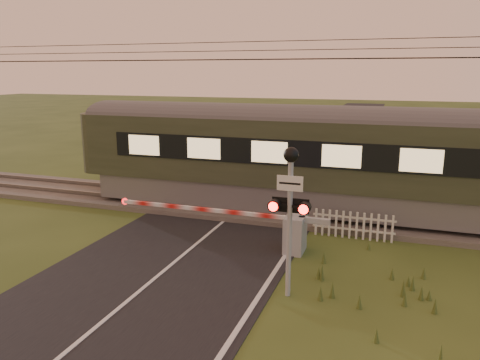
% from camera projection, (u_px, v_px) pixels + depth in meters
% --- Properties ---
extents(ground, '(160.00, 160.00, 0.00)m').
position_uv_depth(ground, '(155.00, 279.00, 11.75)').
color(ground, '#35461B').
rests_on(ground, ground).
extents(road, '(6.00, 140.00, 0.03)m').
position_uv_depth(road, '(151.00, 283.00, 11.53)').
color(road, black).
rests_on(road, ground).
extents(track_bed, '(140.00, 3.40, 0.39)m').
position_uv_depth(track_bed, '(239.00, 207.00, 17.73)').
color(track_bed, '#47423D').
rests_on(track_bed, ground).
extents(overhead_wires, '(120.00, 0.62, 0.62)m').
position_uv_depth(overhead_wires, '(239.00, 53.00, 16.44)').
color(overhead_wires, black).
rests_on(overhead_wires, ground).
extents(boom_gate, '(6.69, 0.84, 1.11)m').
position_uv_depth(boom_gate, '(284.00, 231.00, 13.49)').
color(boom_gate, gray).
rests_on(boom_gate, ground).
extents(crossing_signal, '(0.89, 0.36, 3.49)m').
position_uv_depth(crossing_signal, '(290.00, 196.00, 10.35)').
color(crossing_signal, gray).
rests_on(crossing_signal, ground).
extents(picket_fence, '(2.53, 0.07, 0.86)m').
position_uv_depth(picket_fence, '(353.00, 225.00, 14.50)').
color(picket_fence, silver).
rests_on(picket_fence, ground).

